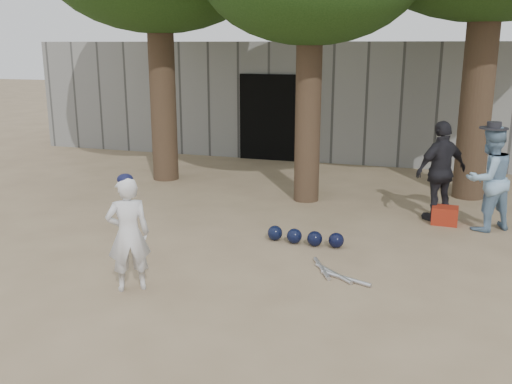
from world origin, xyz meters
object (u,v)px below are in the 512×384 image
(spectator_dark, at_px, (441,171))
(red_bag, at_px, (445,215))
(boy_player, at_px, (128,234))
(spectator_blue, at_px, (489,179))

(spectator_dark, relative_size, red_bag, 4.07)
(boy_player, height_order, spectator_dark, spectator_dark)
(boy_player, bearing_deg, red_bag, -167.23)
(boy_player, xyz_separation_m, spectator_blue, (4.30, 3.84, 0.13))
(boy_player, xyz_separation_m, spectator_dark, (3.57, 4.16, 0.14))
(boy_player, relative_size, spectator_blue, 0.84)
(spectator_blue, bearing_deg, boy_player, 3.83)
(spectator_dark, distance_m, red_bag, 0.75)
(spectator_blue, xyz_separation_m, spectator_dark, (-0.73, 0.32, 0.01))
(spectator_blue, relative_size, spectator_dark, 0.99)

